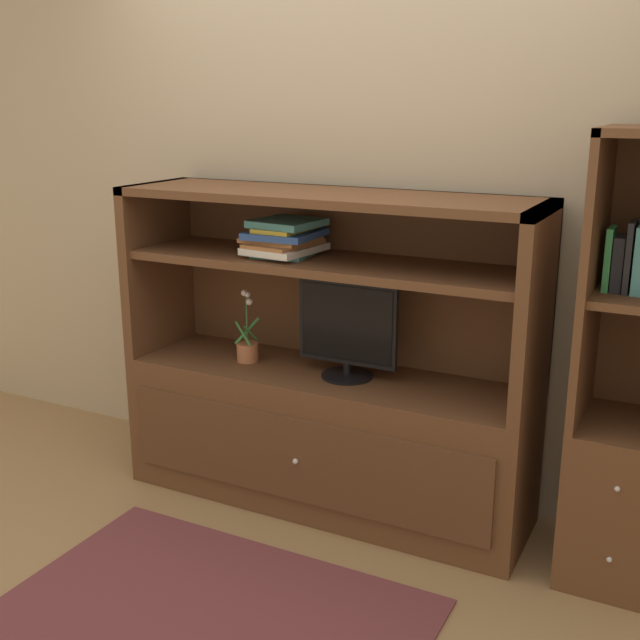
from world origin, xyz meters
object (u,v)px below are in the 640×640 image
Objects in this scene: potted_plant at (248,347)px; magazine_stack at (285,238)px; media_console at (326,406)px; tv_monitor at (347,330)px; bookshelf_tall at (629,435)px.

magazine_stack reaches higher than potted_plant.
media_console is 5.15× the size of magazine_stack.
media_console is 5.49× the size of potted_plant.
media_console is 4.05× the size of tv_monitor.
potted_plant is (-0.38, -0.03, 0.22)m from media_console.
bookshelf_tall is (1.63, 0.03, -0.11)m from potted_plant.
magazine_stack is at bearing -177.82° from media_console.
bookshelf_tall is at bearing 0.94° from tv_monitor.
potted_plant is (-0.49, -0.01, -0.14)m from tv_monitor.
potted_plant is 0.54m from magazine_stack.
potted_plant is 0.20× the size of bookshelf_tall.
potted_plant is at bearing -178.95° from bookshelf_tall.
tv_monitor is at bearing -7.65° from media_console.
tv_monitor is 0.47m from magazine_stack.
potted_plant is at bearing -176.14° from media_console.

